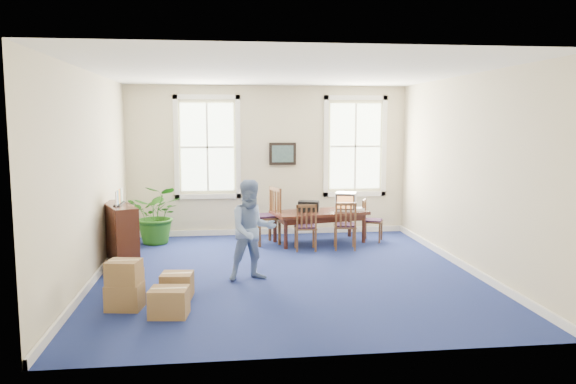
{
  "coord_description": "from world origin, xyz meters",
  "views": [
    {
      "loc": [
        -1.04,
        -8.77,
        2.44
      ],
      "look_at": [
        0.1,
        0.6,
        1.25
      ],
      "focal_mm": 35.0,
      "sensor_mm": 36.0,
      "label": 1
    }
  ],
  "objects": [
    {
      "name": "chair_near_left",
      "position": [
        0.56,
        1.61,
        0.45
      ],
      "size": [
        0.42,
        0.42,
        0.9
      ],
      "primitive_type": null,
      "rotation": [
        0.0,
        0.0,
        3.1
      ],
      "color": "brown",
      "rests_on": "ground"
    },
    {
      "name": "ceiling",
      "position": [
        0.0,
        0.0,
        3.2
      ],
      "size": [
        6.5,
        6.5,
        0.0
      ],
      "primitive_type": "plane",
      "rotation": [
        3.14,
        0.0,
        0.0
      ],
      "color": "white",
      "rests_on": "ground"
    },
    {
      "name": "cardboard_boxes",
      "position": [
        -2.13,
        -1.39,
        0.34
      ],
      "size": [
        1.36,
        1.36,
        0.68
      ],
      "primitive_type": null,
      "rotation": [
        0.0,
        0.0,
        -0.15
      ],
      "color": "olive",
      "rests_on": "ground"
    },
    {
      "name": "baseboard_back",
      "position": [
        0.0,
        3.22,
        0.06
      ],
      "size": [
        6.0,
        0.04,
        0.12
      ],
      "primitive_type": "cube",
      "color": "white",
      "rests_on": "ground"
    },
    {
      "name": "wall_back",
      "position": [
        0.0,
        3.25,
        1.6
      ],
      "size": [
        6.5,
        0.0,
        6.5
      ],
      "primitive_type": "plane",
      "rotation": [
        1.57,
        0.0,
        0.0
      ],
      "color": "beige",
      "rests_on": "ground"
    },
    {
      "name": "conference_table",
      "position": [
        0.94,
        2.25,
        0.32
      ],
      "size": [
        2.02,
        1.25,
        0.64
      ],
      "primitive_type": null,
      "rotation": [
        0.0,
        0.0,
        0.22
      ],
      "color": "#401C13",
      "rests_on": "ground"
    },
    {
      "name": "man",
      "position": [
        -0.56,
        -0.3,
        0.78
      ],
      "size": [
        0.87,
        0.74,
        1.56
      ],
      "primitive_type": "imported",
      "rotation": [
        0.0,
        0.0,
        0.22
      ],
      "color": "#738EBE",
      "rests_on": "ground"
    },
    {
      "name": "chair_end_left",
      "position": [
        -0.17,
        2.25,
        0.56
      ],
      "size": [
        0.65,
        0.65,
        1.13
      ],
      "primitive_type": null,
      "rotation": [
        0.0,
        0.0,
        -1.21
      ],
      "color": "brown",
      "rests_on": "ground"
    },
    {
      "name": "wall_right",
      "position": [
        3.0,
        0.0,
        1.6
      ],
      "size": [
        0.0,
        6.5,
        6.5
      ],
      "primitive_type": "plane",
      "rotation": [
        1.57,
        0.0,
        -1.57
      ],
      "color": "beige",
      "rests_on": "ground"
    },
    {
      "name": "wall_left",
      "position": [
        -3.0,
        0.0,
        1.6
      ],
      "size": [
        0.0,
        6.5,
        6.5
      ],
      "primitive_type": "plane",
      "rotation": [
        1.57,
        0.0,
        1.57
      ],
      "color": "beige",
      "rests_on": "ground"
    },
    {
      "name": "crt_tv",
      "position": [
        1.49,
        2.29,
        0.82
      ],
      "size": [
        0.52,
        0.55,
        0.37
      ],
      "primitive_type": null,
      "rotation": [
        0.0,
        0.0,
        -0.31
      ],
      "color": "#B7B7BC",
      "rests_on": "conference_table"
    },
    {
      "name": "potted_plant",
      "position": [
        -2.3,
        2.55,
        0.59
      ],
      "size": [
        1.21,
        1.09,
        1.18
      ],
      "primitive_type": "imported",
      "rotation": [
        0.0,
        0.0,
        -0.17
      ],
      "color": "#215A14",
      "rests_on": "ground"
    },
    {
      "name": "chair_near_right",
      "position": [
        1.32,
        1.61,
        0.46
      ],
      "size": [
        0.47,
        0.47,
        0.93
      ],
      "primitive_type": null,
      "rotation": [
        0.0,
        0.0,
        2.99
      ],
      "color": "brown",
      "rests_on": "ground"
    },
    {
      "name": "wall_front",
      "position": [
        0.0,
        -3.25,
        1.6
      ],
      "size": [
        6.5,
        0.0,
        6.5
      ],
      "primitive_type": "plane",
      "rotation": [
        -1.57,
        0.0,
        0.0
      ],
      "color": "beige",
      "rests_on": "ground"
    },
    {
      "name": "baseboard_left",
      "position": [
        -2.97,
        0.0,
        0.06
      ],
      "size": [
        0.04,
        6.5,
        0.12
      ],
      "primitive_type": "cube",
      "color": "white",
      "rests_on": "ground"
    },
    {
      "name": "game_console",
      "position": [
        1.75,
        2.25,
        0.67
      ],
      "size": [
        0.2,
        0.24,
        0.06
      ],
      "primitive_type": "cube",
      "rotation": [
        0.0,
        0.0,
        0.06
      ],
      "color": "white",
      "rests_on": "conference_table"
    },
    {
      "name": "equipment_bag",
      "position": [
        0.73,
        2.29,
        0.74
      ],
      "size": [
        0.46,
        0.36,
        0.21
      ],
      "primitive_type": "cube",
      "rotation": [
        0.0,
        0.0,
        -0.25
      ],
      "color": "black",
      "rests_on": "conference_table"
    },
    {
      "name": "wall_picture",
      "position": [
        0.3,
        3.2,
        1.75
      ],
      "size": [
        0.58,
        0.06,
        0.48
      ],
      "primitive_type": null,
      "color": "black",
      "rests_on": "ground"
    },
    {
      "name": "window_right",
      "position": [
        1.9,
        3.23,
        1.9
      ],
      "size": [
        1.4,
        0.12,
        2.2
      ],
      "primitive_type": null,
      "color": "white",
      "rests_on": "ground"
    },
    {
      "name": "credenza",
      "position": [
        -2.75,
        0.82,
        0.5
      ],
      "size": [
        0.83,
        1.33,
        1.01
      ],
      "primitive_type": "cube",
      "rotation": [
        0.0,
        0.0,
        0.39
      ],
      "color": "#401C13",
      "rests_on": "ground"
    },
    {
      "name": "floor",
      "position": [
        0.0,
        0.0,
        0.0
      ],
      "size": [
        6.5,
        6.5,
        0.0
      ],
      "primitive_type": "plane",
      "color": "navy",
      "rests_on": "ground"
    },
    {
      "name": "baseboard_right",
      "position": [
        2.97,
        0.0,
        0.06
      ],
      "size": [
        0.04,
        6.5,
        0.12
      ],
      "primitive_type": "cube",
      "color": "white",
      "rests_on": "ground"
    },
    {
      "name": "chair_end_right",
      "position": [
        2.05,
        2.25,
        0.43
      ],
      "size": [
        0.51,
        0.51,
        0.85
      ],
      "primitive_type": null,
      "rotation": [
        0.0,
        0.0,
        1.16
      ],
      "color": "brown",
      "rests_on": "ground"
    },
    {
      "name": "brochure_rack",
      "position": [
        -2.73,
        0.82,
        1.14
      ],
      "size": [
        0.21,
        0.62,
        0.27
      ],
      "primitive_type": null,
      "rotation": [
        0.0,
        0.0,
        0.17
      ],
      "color": "#99999E",
      "rests_on": "credenza"
    },
    {
      "name": "window_left",
      "position": [
        -1.3,
        3.23,
        1.9
      ],
      "size": [
        1.4,
        0.12,
        2.2
      ],
      "primitive_type": null,
      "color": "white",
      "rests_on": "ground"
    }
  ]
}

